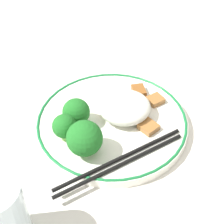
{
  "coord_description": "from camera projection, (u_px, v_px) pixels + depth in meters",
  "views": [
    {
      "loc": [
        -0.46,
        0.06,
        0.48
      ],
      "look_at": [
        0.0,
        0.0,
        0.04
      ],
      "focal_mm": 60.0,
      "sensor_mm": 36.0,
      "label": 1
    }
  ],
  "objects": [
    {
      "name": "meat_on_rice_edge",
      "position": [
        127.0,
        101.0,
        0.69
      ],
      "size": [
        0.04,
        0.04,
        0.01
      ],
      "color": "#9E6633",
      "rests_on": "plate"
    },
    {
      "name": "rice_mound",
      "position": [
        125.0,
        107.0,
        0.65
      ],
      "size": [
        0.09,
        0.09,
        0.04
      ],
      "color": "white",
      "rests_on": "plate"
    },
    {
      "name": "meat_near_back",
      "position": [
        139.0,
        91.0,
        0.71
      ],
      "size": [
        0.03,
        0.03,
        0.01
      ],
      "color": "brown",
      "rests_on": "plate"
    },
    {
      "name": "broccoli_back_right",
      "position": [
        85.0,
        139.0,
        0.58
      ],
      "size": [
        0.06,
        0.06,
        0.06
      ],
      "color": "#72AD4C",
      "rests_on": "plate"
    },
    {
      "name": "meat_near_left",
      "position": [
        108.0,
        111.0,
        0.67
      ],
      "size": [
        0.04,
        0.03,
        0.01
      ],
      "color": "#9E6633",
      "rests_on": "plate"
    },
    {
      "name": "broccoli_back_left",
      "position": [
        76.0,
        110.0,
        0.64
      ],
      "size": [
        0.05,
        0.05,
        0.05
      ],
      "color": "#72AD4C",
      "rests_on": "plate"
    },
    {
      "name": "broccoli_back_center",
      "position": [
        64.0,
        127.0,
        0.61
      ],
      "size": [
        0.04,
        0.04,
        0.05
      ],
      "color": "#72AD4C",
      "rests_on": "plate"
    },
    {
      "name": "plate",
      "position": [
        112.0,
        123.0,
        0.66
      ],
      "size": [
        0.27,
        0.27,
        0.02
      ],
      "color": "white",
      "rests_on": "ground_plane"
    },
    {
      "name": "drinking_glass",
      "position": [
        0.0,
        217.0,
        0.47
      ],
      "size": [
        0.07,
        0.07,
        0.12
      ],
      "color": "silver",
      "rests_on": "ground_plane"
    },
    {
      "name": "meat_near_right",
      "position": [
        148.0,
        127.0,
        0.64
      ],
      "size": [
        0.04,
        0.04,
        0.01
      ],
      "color": "#9E6633",
      "rests_on": "plate"
    },
    {
      "name": "meat_near_front",
      "position": [
        155.0,
        100.0,
        0.69
      ],
      "size": [
        0.03,
        0.04,
        0.01
      ],
      "color": "#9E6633",
      "rests_on": "plate"
    },
    {
      "name": "ground_plane",
      "position": [
        112.0,
        127.0,
        0.67
      ],
      "size": [
        3.0,
        3.0,
        0.0
      ],
      "primitive_type": "plane",
      "color": "silver"
    },
    {
      "name": "chopsticks",
      "position": [
        121.0,
        162.0,
        0.59
      ],
      "size": [
        0.11,
        0.22,
        0.01
      ],
      "color": "black",
      "rests_on": "plate"
    }
  ]
}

